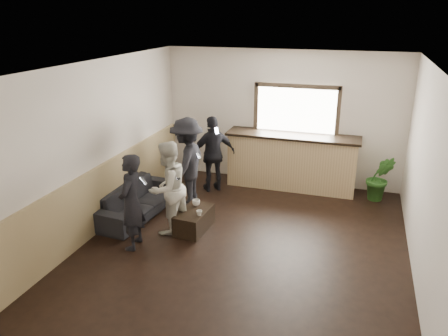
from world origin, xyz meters
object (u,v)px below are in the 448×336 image
(potted_plant, at_px, (380,178))
(person_c, at_px, (187,163))
(cup_a, at_px, (196,203))
(person_a, at_px, (131,202))
(cup_b, at_px, (199,213))
(person_b, at_px, (168,188))
(bar_counter, at_px, (292,158))
(sofa, at_px, (137,200))
(coffee_table, at_px, (194,220))
(person_d, at_px, (213,154))

(potted_plant, distance_m, person_c, 3.74)
(potted_plant, bearing_deg, cup_a, -145.98)
(person_a, xyz_separation_m, person_c, (0.23, 1.70, 0.09))
(cup_b, bearing_deg, cup_a, 118.55)
(cup_b, height_order, person_c, person_c)
(cup_b, xyz_separation_m, potted_plant, (2.84, 2.39, 0.06))
(potted_plant, bearing_deg, cup_b, -139.87)
(person_c, bearing_deg, person_b, 4.32)
(potted_plant, xyz_separation_m, person_a, (-3.69, -3.06, 0.30))
(cup_b, bearing_deg, potted_plant, 40.13)
(bar_counter, relative_size, person_b, 1.72)
(sofa, bearing_deg, cup_b, -100.65)
(cup_b, bearing_deg, sofa, 164.44)
(cup_a, distance_m, cup_b, 0.40)
(bar_counter, bearing_deg, person_b, -122.19)
(cup_a, relative_size, person_c, 0.08)
(coffee_table, bearing_deg, cup_a, 100.63)
(coffee_table, distance_m, potted_plant, 3.75)
(person_a, bearing_deg, person_b, 145.02)
(sofa, height_order, person_d, person_d)
(bar_counter, distance_m, coffee_table, 2.75)
(coffee_table, xyz_separation_m, cup_a, (-0.04, 0.20, 0.23))
(sofa, xyz_separation_m, cup_a, (1.17, -0.03, 0.13))
(cup_b, bearing_deg, person_a, -141.94)
(bar_counter, distance_m, sofa, 3.30)
(coffee_table, height_order, person_c, person_c)
(person_b, bearing_deg, potted_plant, 145.22)
(cup_a, xyz_separation_m, cup_b, (0.19, -0.35, -0.01))
(potted_plant, distance_m, person_b, 4.16)
(person_a, bearing_deg, coffee_table, 130.26)
(coffee_table, distance_m, person_a, 1.23)
(person_a, bearing_deg, potted_plant, 120.75)
(coffee_table, bearing_deg, sofa, 169.02)
(sofa, bearing_deg, person_c, -43.79)
(person_c, relative_size, person_d, 1.10)
(person_b, xyz_separation_m, person_d, (0.13, 1.93, -0.00))
(person_a, distance_m, person_b, 0.72)
(coffee_table, relative_size, cup_a, 5.94)
(potted_plant, xyz_separation_m, person_b, (-3.38, -2.41, 0.32))
(bar_counter, height_order, person_d, bar_counter)
(sofa, xyz_separation_m, potted_plant, (4.20, 2.01, 0.19))
(coffee_table, height_order, cup_a, cup_a)
(cup_b, height_order, person_d, person_d)
(sofa, height_order, cup_b, sofa)
(coffee_table, xyz_separation_m, person_b, (-0.39, -0.17, 0.61))
(person_c, bearing_deg, coffee_table, 27.65)
(person_a, height_order, person_b, person_b)
(sofa, relative_size, coffee_table, 2.39)
(person_a, bearing_deg, cup_b, 119.15)
(person_c, distance_m, person_d, 0.90)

